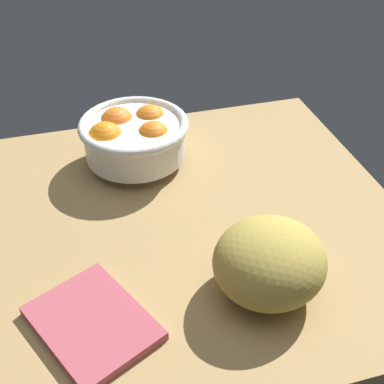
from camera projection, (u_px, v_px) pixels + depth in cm
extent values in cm
cube|color=#A48450|center=(195.00, 225.00, 84.63)|extent=(66.62, 67.61, 3.00)
cylinder|color=white|center=(136.00, 158.00, 95.65)|extent=(8.90, 8.90, 1.74)
cylinder|color=white|center=(135.00, 140.00, 93.18)|extent=(18.05, 18.05, 6.29)
torus|color=white|center=(134.00, 125.00, 91.23)|extent=(19.65, 19.65, 1.60)
sphere|color=orange|center=(117.00, 125.00, 94.46)|extent=(6.63, 6.63, 6.63)
sphere|color=orange|center=(154.00, 138.00, 90.94)|extent=(6.24, 6.24, 6.24)
sphere|color=orange|center=(150.00, 121.00, 95.58)|extent=(6.24, 6.24, 6.24)
sphere|color=orange|center=(106.00, 140.00, 90.27)|extent=(6.67, 6.67, 6.67)
ellipsoid|color=#AF9841|center=(269.00, 262.00, 68.73)|extent=(19.01, 19.41, 10.50)
cube|color=#AF4C57|center=(92.00, 323.00, 66.43)|extent=(19.72, 17.96, 1.40)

